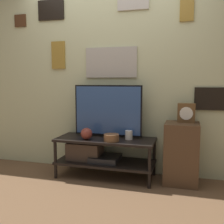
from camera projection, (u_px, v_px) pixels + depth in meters
The scene contains 9 objects.
ground_plane at pixel (98, 185), 3.11m from camera, with size 12.00×12.00×0.00m, color brown.
wall_back at pixel (112, 71), 3.51m from camera, with size 6.40×0.08×2.70m.
media_console at pixel (98, 152), 3.37m from camera, with size 1.25×0.50×0.50m.
television at pixel (108, 110), 3.39m from camera, with size 0.89×0.05×0.67m.
vase_wide_bowl at pixel (111, 138), 3.17m from camera, with size 0.19×0.19×0.09m.
vase_round_glass at pixel (87, 134), 3.26m from camera, with size 0.15×0.15×0.15m.
candle_jar at pixel (129, 135), 3.26m from camera, with size 0.09×0.09×0.11m.
side_table at pixel (181, 153), 3.14m from camera, with size 0.40×0.39×0.73m.
mantel_clock at pixel (186, 113), 3.12m from camera, with size 0.20×0.11×0.23m.
Camera 1 is at (0.97, -2.82, 1.23)m, focal length 42.00 mm.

